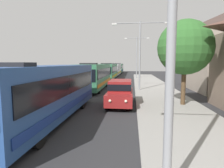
{
  "coord_description": "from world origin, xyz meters",
  "views": [
    {
      "loc": [
        3.3,
        3.47,
        3.18
      ],
      "look_at": [
        1.57,
        19.22,
        1.42
      ],
      "focal_mm": 30.03,
      "sensor_mm": 36.0,
      "label": 1
    }
  ],
  "objects": [
    {
      "name": "white_suv",
      "position": [
        2.4,
        17.47,
        1.03
      ],
      "size": [
        1.86,
        4.74,
        1.9
      ],
      "color": "maroon",
      "rests_on": "ground_plane"
    },
    {
      "name": "bus_lead",
      "position": [
        -1.3,
        13.21,
        1.69
      ],
      "size": [
        2.58,
        10.79,
        3.21
      ],
      "color": "#284C8C",
      "rests_on": "ground_plane"
    },
    {
      "name": "bus_fourth_in_line",
      "position": [
        -1.3,
        51.87,
        1.69
      ],
      "size": [
        2.58,
        11.99,
        3.21
      ],
      "color": "silver",
      "rests_on": "ground_plane"
    },
    {
      "name": "streetlamp_mid",
      "position": [
        4.1,
        25.18,
        4.95
      ],
      "size": [
        6.4,
        0.28,
        7.71
      ],
      "color": "gray",
      "rests_on": "sidewalk"
    },
    {
      "name": "bus_second_in_line",
      "position": [
        -1.3,
        26.07,
        1.69
      ],
      "size": [
        2.58,
        10.76,
        3.21
      ],
      "color": "#33724C",
      "rests_on": "ground_plane"
    },
    {
      "name": "streetlamp_far",
      "position": [
        4.1,
        42.78,
        5.21
      ],
      "size": [
        5.07,
        0.28,
        8.37
      ],
      "color": "gray",
      "rests_on": "sidewalk"
    },
    {
      "name": "bus_rear",
      "position": [
        -1.3,
        65.33,
        1.69
      ],
      "size": [
        2.58,
        11.14,
        3.21
      ],
      "color": "#33724C",
      "rests_on": "ground_plane"
    },
    {
      "name": "roadside_tree",
      "position": [
        7.02,
        17.57,
        4.29
      ],
      "size": [
        3.93,
        3.93,
        6.12
      ],
      "color": "#4C3823",
      "rests_on": "sidewalk"
    },
    {
      "name": "bus_middle",
      "position": [
        -1.3,
        39.07,
        1.69
      ],
      "size": [
        2.58,
        10.81,
        3.21
      ],
      "color": "#33724C",
      "rests_on": "ground_plane"
    }
  ]
}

